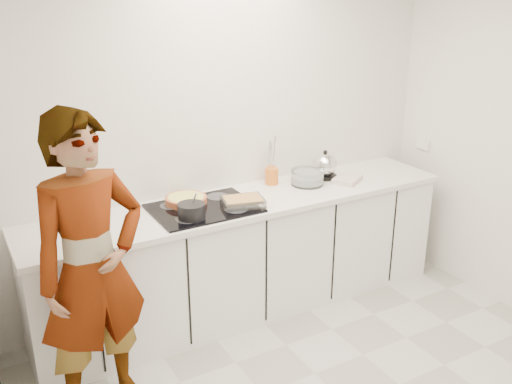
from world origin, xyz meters
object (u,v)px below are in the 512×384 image
mixing_bowl (307,178)px  cook (92,270)px  tart_dish (186,199)px  baking_dish (243,201)px  utensil_crock (272,176)px  hob (204,208)px  kettle (325,166)px  saucepan (191,211)px

mixing_bowl → cook: (-1.83, -0.58, -0.06)m
tart_dish → cook: cook is taller
tart_dish → mixing_bowl: (0.99, -0.07, 0.01)m
baking_dish → utensil_crock: size_ratio=2.50×
mixing_bowl → utensil_crock: size_ratio=2.39×
hob → utensil_crock: utensil_crock is taller
cook → hob: bearing=15.2°
baking_dish → hob: bearing=157.8°
tart_dish → kettle: kettle is taller
saucepan → kettle: bearing=12.1°
tart_dish → saucepan: 0.29m
hob → cook: 1.04m
mixing_bowl → cook: size_ratio=0.17×
mixing_bowl → hob: bearing=-175.7°
hob → saucepan: 0.21m
saucepan → mixing_bowl: size_ratio=0.72×
saucepan → utensil_crock: 0.91m
saucepan → cook: size_ratio=0.12×
tart_dish → utensil_crock: bearing=6.2°
saucepan → baking_dish: saucepan is taller
baking_dish → mixing_bowl: mixing_bowl is taller
hob → cook: bearing=-150.9°
hob → kettle: kettle is taller
hob → tart_dish: (-0.07, 0.14, 0.03)m
tart_dish → mixing_bowl: bearing=-3.9°
hob → utensil_crock: size_ratio=5.49×
kettle → cook: 2.15m
hob → mixing_bowl: 0.92m
hob → cook: cook is taller
hob → mixing_bowl: (0.92, 0.07, 0.05)m
tart_dish → mixing_bowl: size_ratio=1.17×
kettle → mixing_bowl: bearing=-162.2°
saucepan → cook: (-0.76, -0.37, -0.07)m
saucepan → mixing_bowl: (1.07, 0.21, -0.01)m
mixing_bowl → cook: 1.92m
hob → saucepan: bearing=-137.6°
baking_dish → mixing_bowl: 0.69m
kettle → utensil_crock: kettle is taller
hob → utensil_crock: (0.68, 0.22, 0.06)m
saucepan → baking_dish: size_ratio=0.69×
hob → utensil_crock: bearing=17.7°
hob → cook: (-0.91, -0.51, -0.01)m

